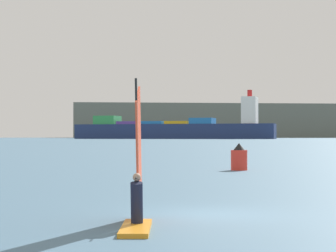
# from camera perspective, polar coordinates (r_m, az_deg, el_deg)

# --- Properties ---
(ground_plane) EXTENTS (4000.00, 4000.00, 0.00)m
(ground_plane) POSITION_cam_1_polar(r_m,az_deg,el_deg) (19.07, 3.80, -8.22)
(ground_plane) COLOR #476B84
(windsurfer) EXTENTS (1.45, 3.91, 4.04)m
(windsurfer) POSITION_cam_1_polar(r_m,az_deg,el_deg) (16.46, -2.86, -5.81)
(windsurfer) COLOR orange
(windsurfer) RESTS_ON ground_plane
(cargo_ship) EXTENTS (165.52, 111.78, 41.96)m
(cargo_ship) POSITION_cam_1_polar(r_m,az_deg,el_deg) (541.86, 0.71, -0.24)
(cargo_ship) COLOR navy
(cargo_ship) RESTS_ON ground_plane
(channel_buoy) EXTENTS (1.16, 1.16, 1.92)m
(channel_buoy) POSITION_cam_1_polar(r_m,az_deg,el_deg) (43.70, 6.62, -2.99)
(channel_buoy) COLOR red
(channel_buoy) RESTS_ON ground_plane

